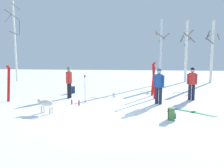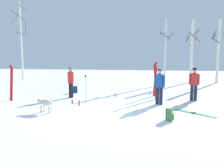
{
  "view_description": "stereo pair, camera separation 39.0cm",
  "coord_description": "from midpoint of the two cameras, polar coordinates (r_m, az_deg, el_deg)",
  "views": [
    {
      "loc": [
        1.35,
        -7.73,
        2.19
      ],
      "look_at": [
        0.11,
        1.75,
        1.0
      ],
      "focal_mm": 33.39,
      "sensor_mm": 36.0,
      "label": 1
    },
    {
      "loc": [
        1.73,
        -7.67,
        2.19
      ],
      "look_at": [
        0.11,
        1.75,
        1.0
      ],
      "focal_mm": 33.39,
      "sensor_mm": 36.0,
      "label": 2
    }
  ],
  "objects": [
    {
      "name": "ski_pair_planted_0",
      "position": [
        12.28,
        10.3,
        0.93
      ],
      "size": [
        0.23,
        0.1,
        1.8
      ],
      "color": "red",
      "rests_on": "ground_plane"
    },
    {
      "name": "water_bottle_0",
      "position": [
        10.15,
        -12.05,
        -4.9
      ],
      "size": [
        0.07,
        0.07,
        0.23
      ],
      "color": "red",
      "rests_on": "ground_plane"
    },
    {
      "name": "person_3",
      "position": [
        10.09,
        11.62,
        0.07
      ],
      "size": [
        0.49,
        0.34,
        1.72
      ],
      "color": "#1E2338",
      "rests_on": "ground_plane"
    },
    {
      "name": "ski_pair_planted_1",
      "position": [
        11.79,
        -27.31,
        0.07
      ],
      "size": [
        0.25,
        0.1,
        1.83
      ],
      "color": "red",
      "rests_on": "ground_plane"
    },
    {
      "name": "backpack_1",
      "position": [
        13.29,
        -11.65,
        -1.6
      ],
      "size": [
        0.35,
        0.34,
        0.44
      ],
      "color": "#1E4C99",
      "rests_on": "ground_plane"
    },
    {
      "name": "ski_pair_lying_0",
      "position": [
        9.05,
        20.5,
        -7.3
      ],
      "size": [
        1.44,
        1.19,
        0.05
      ],
      "color": "green",
      "rests_on": "ground_plane"
    },
    {
      "name": "person_1",
      "position": [
        11.54,
        20.15,
        0.65
      ],
      "size": [
        0.52,
        0.34,
        1.72
      ],
      "color": "#1E2338",
      "rests_on": "ground_plane"
    },
    {
      "name": "person_0",
      "position": [
        11.67,
        -12.62,
        0.98
      ],
      "size": [
        0.34,
        0.52,
        1.72
      ],
      "color": "black",
      "rests_on": "ground_plane"
    },
    {
      "name": "dog",
      "position": [
        8.8,
        -18.9,
        -5.12
      ],
      "size": [
        0.89,
        0.33,
        0.57
      ],
      "color": "beige",
      "rests_on": "ground_plane"
    },
    {
      "name": "birch_tree_3",
      "position": [
        20.63,
        25.21,
        8.29
      ],
      "size": [
        1.33,
        1.31,
        5.51
      ],
      "color": "silver",
      "rests_on": "ground_plane"
    },
    {
      "name": "birch_tree_1",
      "position": [
        17.89,
        12.58,
        8.74
      ],
      "size": [
        1.14,
        1.15,
        5.33
      ],
      "color": "silver",
      "rests_on": "ground_plane"
    },
    {
      "name": "water_bottle_1",
      "position": [
        9.79,
        -10.16,
        -5.19
      ],
      "size": [
        0.07,
        0.07,
        0.26
      ],
      "color": "red",
      "rests_on": "ground_plane"
    },
    {
      "name": "birch_tree_2",
      "position": [
        20.27,
        19.16,
        8.7
      ],
      "size": [
        1.25,
        1.25,
        5.56
      ],
      "color": "silver",
      "rests_on": "ground_plane"
    },
    {
      "name": "ground_plane",
      "position": [
        8.15,
        -3.77,
        -8.51
      ],
      "size": [
        60.0,
        60.0,
        0.0
      ],
      "primitive_type": "plane",
      "color": "white"
    },
    {
      "name": "birch_tree_0",
      "position": [
        22.16,
        -25.53,
        10.89
      ],
      "size": [
        1.38,
        1.47,
        7.46
      ],
      "color": "silver",
      "rests_on": "ground_plane"
    },
    {
      "name": "ski_poles_0",
      "position": [
        10.26,
        -8.48,
        -1.14
      ],
      "size": [
        0.07,
        0.21,
        1.37
      ],
      "color": "#B2B2BC",
      "rests_on": "ground_plane"
    },
    {
      "name": "ski_pair_planted_2",
      "position": [
        11.36,
        10.47,
        0.89
      ],
      "size": [
        0.26,
        0.04,
        1.98
      ],
      "color": "red",
      "rests_on": "ground_plane"
    },
    {
      "name": "backpack_0",
      "position": [
        7.74,
        14.64,
        -7.94
      ],
      "size": [
        0.31,
        0.28,
        0.44
      ],
      "color": "#4C7F3F",
      "rests_on": "ground_plane"
    }
  ]
}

